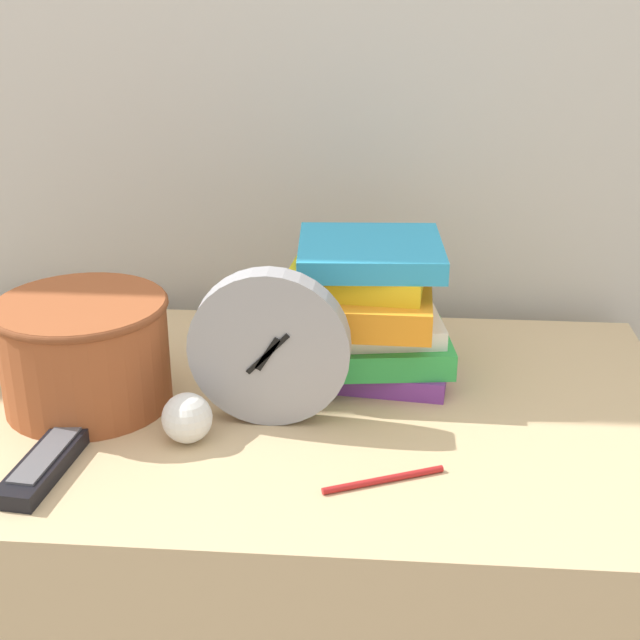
# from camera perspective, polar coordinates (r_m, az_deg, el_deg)

# --- Properties ---
(desk) EXTENTS (1.10, 0.63, 0.70)m
(desk) POSITION_cam_1_polar(r_m,az_deg,el_deg) (1.40, -3.17, -18.08)
(desk) COLOR tan
(desk) RESTS_ON ground_plane
(desk_clock) EXTENTS (0.20, 0.04, 0.20)m
(desk_clock) POSITION_cam_1_polar(r_m,az_deg,el_deg) (1.11, -3.26, -1.82)
(desk_clock) COLOR #99999E
(desk_clock) RESTS_ON desk
(book_stack) EXTENTS (0.25, 0.21, 0.19)m
(book_stack) POSITION_cam_1_polar(r_m,az_deg,el_deg) (1.23, 2.91, 0.61)
(book_stack) COLOR #7A3899
(book_stack) RESTS_ON desk
(basket) EXTENTS (0.23, 0.23, 0.14)m
(basket) POSITION_cam_1_polar(r_m,az_deg,el_deg) (1.20, -14.83, -1.80)
(basket) COLOR #994C28
(basket) RESTS_ON desk
(tv_remote) EXTENTS (0.06, 0.19, 0.02)m
(tv_remote) POSITION_cam_1_polar(r_m,az_deg,el_deg) (1.10, -16.98, -8.52)
(tv_remote) COLOR black
(tv_remote) RESTS_ON desk
(crumpled_paper_ball) EXTENTS (0.06, 0.06, 0.06)m
(crumpled_paper_ball) POSITION_cam_1_polar(r_m,az_deg,el_deg) (1.11, -8.51, -6.22)
(crumpled_paper_ball) COLOR white
(crumpled_paper_ball) RESTS_ON desk
(pen) EXTENTS (0.14, 0.07, 0.01)m
(pen) POSITION_cam_1_polar(r_m,az_deg,el_deg) (1.03, 4.09, -10.16)
(pen) COLOR #B21E1E
(pen) RESTS_ON desk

